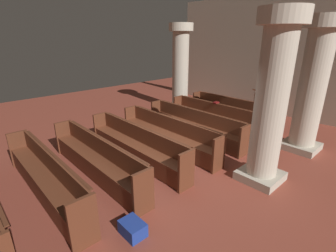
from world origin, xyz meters
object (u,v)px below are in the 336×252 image
object	(u,v)px
pew_row_3	(168,132)
pew_row_6	(45,175)
kneeler_box_blue	(133,228)
pew_row_5	(96,157)
pillar_aisle_side	(313,85)
pillar_aisle_rear	(271,100)
pew_row_2	(194,124)
pew_row_0	(234,110)
pew_row_4	(136,143)
hymn_book	(216,102)
pew_row_1	(215,116)
pillar_far_side	(180,67)
lectern	(258,105)

from	to	relation	value
pew_row_3	pew_row_6	distance (m)	3.23
pew_row_6	kneeler_box_blue	distance (m)	2.12
pew_row_5	pillar_aisle_side	world-z (taller)	pillar_aisle_side
pillar_aisle_rear	pillar_aisle_side	bearing A→B (deg)	90.00
pew_row_2	pew_row_0	bearing A→B (deg)	90.00
pew_row_0	pillar_aisle_side	xyz separation A→B (m)	(2.57, -0.58, 1.33)
pew_row_4	pew_row_0	bearing A→B (deg)	90.00
pew_row_3	hymn_book	distance (m)	2.38
pew_row_3	pew_row_1	bearing A→B (deg)	90.00
pillar_aisle_side	pillar_aisle_rear	distance (m)	2.28
pew_row_5	pew_row_6	size ratio (longest dim) A/B	1.00
pew_row_1	pew_row_6	distance (m)	5.39
pew_row_4	pillar_aisle_side	xyz separation A→B (m)	(2.57, 3.73, 1.33)
pillar_aisle_side	hymn_book	world-z (taller)	pillar_aisle_side
pew_row_5	pew_row_0	bearing A→B (deg)	90.00
pew_row_3	hymn_book	bearing A→B (deg)	93.43
pew_row_0	kneeler_box_blue	xyz separation A→B (m)	(1.99, -5.84, -0.35)
pillar_aisle_side	pillar_aisle_rear	bearing A→B (deg)	-90.00
pew_row_2	pillar_aisle_rear	distance (m)	2.98
pew_row_6	pew_row_0	bearing A→B (deg)	90.00
pew_row_3	pew_row_5	size ratio (longest dim) A/B	1.00
pew_row_5	pillar_far_side	bearing A→B (deg)	115.87
pew_row_1	hymn_book	distance (m)	0.47
pillar_far_side	lectern	bearing A→B (deg)	27.95
pillar_aisle_side	hymn_book	distance (m)	2.88
pew_row_5	kneeler_box_blue	bearing A→B (deg)	-12.83
pew_row_2	pew_row_5	xyz separation A→B (m)	(0.00, -3.23, 0.00)
pew_row_3	pew_row_5	xyz separation A→B (m)	(0.00, -2.15, 0.00)
pew_row_3	pillar_aisle_side	bearing A→B (deg)	45.88
pew_row_2	pew_row_1	bearing A→B (deg)	90.00
pew_row_6	hymn_book	distance (m)	5.59
pew_row_4	pew_row_5	bearing A→B (deg)	-90.00
pew_row_0	pew_row_6	size ratio (longest dim) A/B	1.00
pew_row_1	pew_row_6	bearing A→B (deg)	-90.00
hymn_book	kneeler_box_blue	xyz separation A→B (m)	(2.13, -4.95, -0.76)
pew_row_4	pew_row_1	bearing A→B (deg)	90.00
lectern	kneeler_box_blue	bearing A→B (deg)	-76.44
kneeler_box_blue	pew_row_4	bearing A→B (deg)	142.45
pew_row_2	hymn_book	bearing A→B (deg)	96.33
pew_row_1	lectern	distance (m)	2.38
pew_row_2	pew_row_4	distance (m)	2.15
pillar_aisle_side	lectern	distance (m)	3.25
pew_row_3	hymn_book	xyz separation A→B (m)	(-0.14, 2.34, 0.41)
pew_row_0	pillar_aisle_rear	bearing A→B (deg)	-48.08
kneeler_box_blue	pew_row_5	bearing A→B (deg)	167.17
pew_row_0	pew_row_3	distance (m)	3.23
pew_row_1	pillar_aisle_side	distance (m)	2.94
pillar_aisle_side	pew_row_2	bearing A→B (deg)	-148.55
pew_row_0	pew_row_6	distance (m)	6.46
pew_row_2	kneeler_box_blue	distance (m)	4.20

